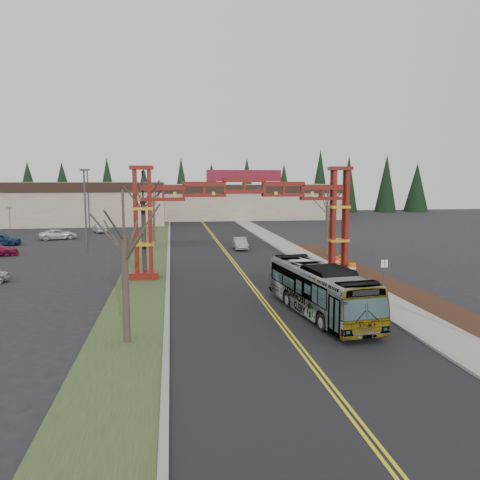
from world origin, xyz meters
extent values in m
plane|color=black|center=(0.00, 0.00, 0.00)|extent=(200.00, 200.00, 0.00)
cube|color=black|center=(0.00, 25.00, 0.01)|extent=(12.00, 110.00, 0.02)
cube|color=yellow|center=(-0.12, 25.00, 0.03)|extent=(0.12, 100.00, 0.01)
cube|color=yellow|center=(0.12, 25.00, 0.03)|extent=(0.12, 100.00, 0.01)
cube|color=gray|center=(6.15, 25.00, 0.07)|extent=(0.30, 110.00, 0.15)
cube|color=gray|center=(7.60, 25.00, 0.08)|extent=(2.60, 110.00, 0.14)
cube|color=#321E10|center=(10.20, 10.00, 0.06)|extent=(2.60, 50.00, 0.12)
cube|color=#344522|center=(-8.00, 25.00, 0.04)|extent=(4.00, 110.00, 0.08)
cube|color=gray|center=(-6.15, 25.00, 0.07)|extent=(0.30, 110.00, 0.15)
cube|color=#63140D|center=(-8.00, 18.00, 0.30)|extent=(2.20, 1.60, 0.60)
cube|color=#63140D|center=(-8.55, 17.65, 4.60)|extent=(0.28, 0.28, 8.00)
cube|color=#63140D|center=(-7.45, 17.65, 4.60)|extent=(0.28, 0.28, 8.00)
cube|color=#63140D|center=(-8.55, 18.35, 4.60)|extent=(0.28, 0.28, 8.00)
cube|color=#63140D|center=(-7.45, 18.35, 4.60)|extent=(0.28, 0.28, 8.00)
cube|color=gold|center=(-8.00, 18.00, 2.80)|extent=(1.60, 1.10, 0.22)
cube|color=gold|center=(-8.00, 18.00, 5.60)|extent=(1.60, 1.10, 0.22)
cube|color=#63140D|center=(-8.00, 18.00, 8.75)|extent=(1.80, 1.20, 0.30)
cube|color=#63140D|center=(8.00, 18.00, 0.30)|extent=(2.20, 1.60, 0.60)
cube|color=#63140D|center=(7.45, 17.65, 4.60)|extent=(0.28, 0.28, 8.00)
cube|color=#63140D|center=(8.55, 17.65, 4.60)|extent=(0.28, 0.28, 8.00)
cube|color=#63140D|center=(7.45, 18.35, 4.60)|extent=(0.28, 0.28, 8.00)
cube|color=#63140D|center=(8.55, 18.35, 4.60)|extent=(0.28, 0.28, 8.00)
cube|color=gold|center=(8.00, 18.00, 2.80)|extent=(1.60, 1.10, 0.22)
cube|color=gold|center=(8.00, 18.00, 5.60)|extent=(1.60, 1.10, 0.22)
cube|color=#63140D|center=(8.00, 18.00, 8.75)|extent=(1.80, 1.20, 0.30)
cube|color=#63140D|center=(0.00, 18.00, 7.50)|extent=(16.00, 0.90, 1.00)
cube|color=#63140D|center=(0.00, 18.00, 6.60)|extent=(16.00, 0.90, 0.60)
cube|color=maroon|center=(0.00, 18.00, 8.15)|extent=(6.00, 0.25, 0.90)
cube|color=tan|center=(-30.00, 72.00, 3.75)|extent=(46.00, 22.00, 7.50)
cube|color=black|center=(-30.00, 60.90, 6.70)|extent=(46.00, 0.40, 1.60)
cube|color=tan|center=(10.00, 80.00, 3.50)|extent=(38.00, 20.00, 7.00)
cube|color=black|center=(10.00, 69.90, 6.20)|extent=(38.00, 0.40, 1.60)
cone|color=black|center=(-38.00, 92.00, 6.50)|extent=(5.60, 5.60, 13.00)
cylinder|color=#382D26|center=(-38.00, 92.00, 0.80)|extent=(0.80, 0.80, 1.60)
cone|color=black|center=(-29.50, 92.00, 6.50)|extent=(5.60, 5.60, 13.00)
cylinder|color=#382D26|center=(-29.50, 92.00, 0.80)|extent=(0.80, 0.80, 1.60)
cone|color=black|center=(-21.00, 92.00, 6.50)|extent=(5.60, 5.60, 13.00)
cylinder|color=#382D26|center=(-21.00, 92.00, 0.80)|extent=(0.80, 0.80, 1.60)
cone|color=black|center=(-12.50, 92.00, 6.50)|extent=(5.60, 5.60, 13.00)
cylinder|color=#382D26|center=(-12.50, 92.00, 0.80)|extent=(0.80, 0.80, 1.60)
cone|color=black|center=(-4.00, 92.00, 6.50)|extent=(5.60, 5.60, 13.00)
cylinder|color=#382D26|center=(-4.00, 92.00, 0.80)|extent=(0.80, 0.80, 1.60)
cone|color=black|center=(4.50, 92.00, 6.50)|extent=(5.60, 5.60, 13.00)
cylinder|color=#382D26|center=(4.50, 92.00, 0.80)|extent=(0.80, 0.80, 1.60)
cone|color=black|center=(13.00, 92.00, 6.50)|extent=(5.60, 5.60, 13.00)
cylinder|color=#382D26|center=(13.00, 92.00, 0.80)|extent=(0.80, 0.80, 1.60)
cone|color=black|center=(21.50, 92.00, 6.50)|extent=(5.60, 5.60, 13.00)
cylinder|color=#382D26|center=(21.50, 92.00, 0.80)|extent=(0.80, 0.80, 1.60)
cone|color=black|center=(30.00, 92.00, 6.50)|extent=(5.60, 5.60, 13.00)
cylinder|color=#382D26|center=(30.00, 92.00, 0.80)|extent=(0.80, 0.80, 1.60)
cone|color=black|center=(38.50, 92.00, 6.50)|extent=(5.60, 5.60, 13.00)
cylinder|color=#382D26|center=(38.50, 92.00, 0.80)|extent=(0.80, 0.80, 1.60)
cone|color=black|center=(47.00, 92.00, 6.50)|extent=(5.60, 5.60, 13.00)
cylinder|color=#382D26|center=(47.00, 92.00, 0.80)|extent=(0.80, 0.80, 1.60)
cone|color=black|center=(55.50, 92.00, 6.50)|extent=(5.60, 5.60, 13.00)
cylinder|color=#382D26|center=(55.50, 92.00, 0.80)|extent=(0.80, 0.80, 1.60)
imported|color=#B3B7BB|center=(2.60, 6.33, 1.48)|extent=(3.77, 10.85, 2.96)
imported|color=#A5A8AD|center=(1.90, 32.96, 0.67)|extent=(1.50, 4.07, 1.33)
imported|color=navy|center=(-26.09, 40.23, 0.75)|extent=(4.45, 1.91, 1.50)
imported|color=#B3B8BB|center=(-16.56, 53.10, 0.64)|extent=(2.77, 4.07, 1.27)
imported|color=white|center=(-20.70, 45.42, 0.66)|extent=(5.24, 3.66, 1.33)
cylinder|color=#382D26|center=(-8.00, 2.98, 2.59)|extent=(0.33, 0.33, 5.17)
cylinder|color=#382D26|center=(-8.00, 2.98, 6.21)|extent=(0.12, 0.12, 2.27)
cylinder|color=#382D26|center=(-8.00, 18.67, 3.12)|extent=(0.35, 0.35, 6.23)
cylinder|color=#382D26|center=(-8.00, 18.67, 7.33)|extent=(0.13, 0.13, 2.41)
cylinder|color=#382D26|center=(-8.00, 41.14, 2.68)|extent=(0.31, 0.31, 5.36)
cylinder|color=#382D26|center=(-8.00, 41.14, 6.33)|extent=(0.12, 0.12, 2.13)
cylinder|color=#382D26|center=(10.00, 26.80, 2.59)|extent=(0.32, 0.32, 5.18)
cylinder|color=#382D26|center=(10.00, 26.80, 6.18)|extent=(0.12, 0.12, 2.20)
cylinder|color=#3F3F44|center=(-15.01, 33.43, 4.40)|extent=(0.20, 0.20, 8.80)
cube|color=#3F3F44|center=(-15.01, 33.43, 8.90)|extent=(0.78, 0.39, 0.24)
cylinder|color=#3F3F44|center=(-19.26, 60.87, 4.72)|extent=(0.21, 0.21, 9.45)
cube|color=#3F3F44|center=(-19.26, 60.87, 9.55)|extent=(0.84, 0.42, 0.26)
cylinder|color=#3F3F44|center=(9.47, 12.43, 1.02)|extent=(0.06, 0.06, 2.04)
cube|color=white|center=(9.47, 12.43, 1.77)|extent=(0.46, 0.13, 0.56)
cylinder|color=#F25A0D|center=(8.74, 16.60, 0.54)|extent=(0.56, 0.56, 1.08)
cylinder|color=white|center=(8.74, 16.60, 0.70)|extent=(0.58, 0.58, 0.13)
cylinder|color=white|center=(8.74, 16.60, 0.38)|extent=(0.58, 0.58, 0.13)
cylinder|color=#F25A0D|center=(8.59, 20.04, 0.52)|extent=(0.54, 0.54, 1.05)
cylinder|color=white|center=(8.59, 20.04, 0.68)|extent=(0.56, 0.56, 0.13)
cylinder|color=white|center=(8.59, 20.04, 0.37)|extent=(0.56, 0.56, 0.13)
cylinder|color=#F25A0D|center=(9.64, 21.40, 0.45)|extent=(0.47, 0.47, 0.91)
cylinder|color=white|center=(9.64, 21.40, 0.59)|extent=(0.49, 0.49, 0.11)
cylinder|color=white|center=(9.64, 21.40, 0.32)|extent=(0.49, 0.49, 0.11)
camera|label=1|loc=(-5.81, -19.14, 7.73)|focal=35.00mm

